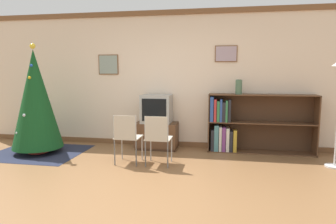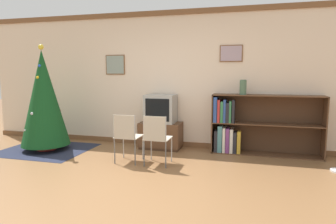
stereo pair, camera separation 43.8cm
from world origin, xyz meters
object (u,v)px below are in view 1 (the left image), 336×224
bookshelf (241,125)px  vase (239,87)px  folding_chair_left (127,136)px  christmas_tree (36,99)px  tv_console (157,135)px  folding_chair_right (158,137)px  television (157,109)px

bookshelf → vase: 0.73m
folding_chair_left → vase: size_ratio=3.04×
christmas_tree → vase: christmas_tree is taller
vase → bookshelf: bearing=38.9°
bookshelf → christmas_tree: bearing=-168.4°
christmas_tree → tv_console: (2.12, 0.71, -0.74)m
tv_console → folding_chair_left: (-0.26, -1.08, 0.21)m
tv_console → folding_chair_right: (0.26, -1.08, 0.21)m
christmas_tree → folding_chair_left: christmas_tree is taller
television → folding_chair_right: television is taller
television → folding_chair_right: bearing=-76.6°
vase → folding_chair_right: bearing=-139.8°
folding_chair_left → folding_chair_right: same height
folding_chair_left → vase: vase is taller
christmas_tree → folding_chair_left: size_ratio=2.45×
folding_chair_right → vase: bearing=40.2°
folding_chair_left → folding_chair_right: size_ratio=1.00×
tv_console → television: 0.53m
tv_console → bookshelf: bookshelf is taller
bookshelf → vase: bearing=-141.1°
television → folding_chair_left: television is taller
christmas_tree → television: 2.24m
vase → christmas_tree: bearing=-169.0°
tv_console → television: bearing=-90.0°
television → folding_chair_right: (0.26, -1.08, -0.32)m
bookshelf → folding_chair_right: bearing=-139.9°
christmas_tree → tv_console: size_ratio=2.47×
christmas_tree → folding_chair_right: (2.37, -0.38, -0.53)m
tv_console → bookshelf: size_ratio=0.42×
christmas_tree → tv_console: 2.35m
folding_chair_right → bookshelf: 1.78m
bookshelf → tv_console: bearing=-177.7°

